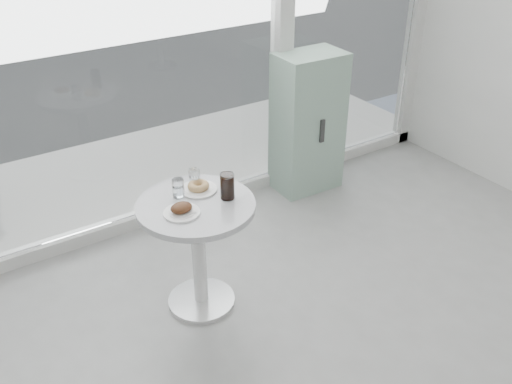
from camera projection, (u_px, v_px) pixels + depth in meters
main_table at (198, 234)px, 3.51m from camera, size 0.72×0.72×0.77m
patio_deck at (152, 167)px, 5.38m from camera, size 5.60×1.60×0.05m
mint_cabinet at (308, 123)px, 4.84m from camera, size 0.57×0.40×1.21m
plate_fritter at (182, 209)px, 3.29m from camera, size 0.22×0.22×0.07m
plate_donut at (199, 187)px, 3.52m from camera, size 0.23×0.23×0.06m
water_tumbler_a at (178, 189)px, 3.44m from camera, size 0.07×0.07×0.12m
water_tumbler_b at (194, 179)px, 3.56m from camera, size 0.07×0.07×0.11m
cola_glass at (227, 186)px, 3.41m from camera, size 0.09×0.09×0.16m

